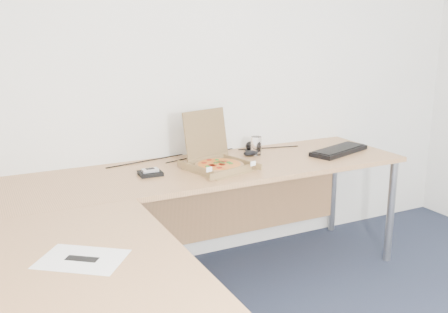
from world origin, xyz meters
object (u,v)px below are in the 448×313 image
keyboard (339,151)px  drinking_glass (256,146)px  desk (184,202)px  pizza_box (218,162)px  wallet (150,173)px

keyboard → drinking_glass: bearing=140.4°
desk → keyboard: 1.31m
desk → drinking_glass: (0.74, 0.57, 0.09)m
drinking_glass → desk: bearing=-142.5°
pizza_box → keyboard: 0.89m
drinking_glass → pizza_box: bearing=-152.6°
pizza_box → drinking_glass: pizza_box is taller
drinking_glass → keyboard: drinking_glass is taller
wallet → pizza_box: bearing=-5.0°
drinking_glass → keyboard: size_ratio=0.26×
keyboard → desk: bearing=177.8°
desk → keyboard: (1.26, 0.37, 0.04)m
keyboard → wallet: bearing=158.9°
drinking_glass → wallet: drinking_glass is taller
desk → keyboard: size_ratio=5.50×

